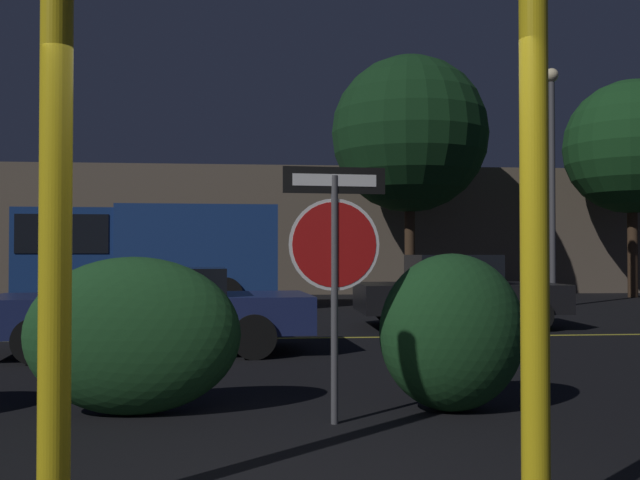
# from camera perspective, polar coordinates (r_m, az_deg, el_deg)

# --- Properties ---
(road_center_stripe) EXTENTS (38.17, 0.12, 0.01)m
(road_center_stripe) POSITION_cam_1_polar(r_m,az_deg,el_deg) (11.92, -4.63, -7.85)
(road_center_stripe) COLOR gold
(road_center_stripe) RESTS_ON ground_plane
(stop_sign) EXTENTS (0.86, 0.09, 2.12)m
(stop_sign) POSITION_cam_1_polar(r_m,az_deg,el_deg) (5.89, 1.16, -0.28)
(stop_sign) COLOR #4C4C51
(stop_sign) RESTS_ON ground_plane
(yellow_pole_left) EXTENTS (0.17, 0.17, 3.13)m
(yellow_pole_left) POSITION_cam_1_polar(r_m,az_deg,el_deg) (4.03, -20.40, 1.34)
(yellow_pole_left) COLOR yellow
(yellow_pole_left) RESTS_ON ground_plane
(yellow_pole_right) EXTENTS (0.15, 0.15, 3.00)m
(yellow_pole_right) POSITION_cam_1_polar(r_m,az_deg,el_deg) (3.79, 16.78, 0.47)
(yellow_pole_right) COLOR yellow
(yellow_pole_right) RESTS_ON ground_plane
(hedge_bush_2) EXTENTS (1.87, 0.77, 1.38)m
(hedge_bush_2) POSITION_cam_1_polar(r_m,az_deg,el_deg) (6.46, -14.73, -7.41)
(hedge_bush_2) COLOR #1E4C23
(hedge_bush_2) RESTS_ON ground_plane
(hedge_bush_3) EXTENTS (1.31, 0.90, 1.40)m
(hedge_bush_3) POSITION_cam_1_polar(r_m,az_deg,el_deg) (6.50, 10.52, -7.26)
(hedge_bush_3) COLOR #19421E
(hedge_bush_3) RESTS_ON ground_plane
(passing_car_2) EXTENTS (4.63, 2.17, 1.20)m
(passing_car_2) POSITION_cam_1_polar(r_m,az_deg,el_deg) (10.42, -13.12, -5.32)
(passing_car_2) COLOR navy
(passing_car_2) RESTS_ON ground_plane
(passing_car_3) EXTENTS (3.93, 2.11, 1.38)m
(passing_car_3) POSITION_cam_1_polar(r_m,az_deg,el_deg) (13.91, 10.84, -4.04)
(passing_car_3) COLOR black
(passing_car_3) RESTS_ON ground_plane
(delivery_truck) EXTENTS (6.34, 2.69, 2.61)m
(delivery_truck) POSITION_cam_1_polar(r_m,az_deg,el_deg) (18.63, -13.83, -0.75)
(delivery_truck) COLOR navy
(delivery_truck) RESTS_ON ground_plane
(street_lamp) EXTENTS (0.37, 0.37, 6.31)m
(street_lamp) POSITION_cam_1_polar(r_m,az_deg,el_deg) (19.83, 18.07, 5.74)
(street_lamp) COLOR #4C4C51
(street_lamp) RESTS_ON ground_plane
(tree_0) EXTENTS (4.32, 4.32, 7.03)m
(tree_0) POSITION_cam_1_polar(r_m,az_deg,el_deg) (25.35, 23.67, 6.81)
(tree_0) COLOR #422D1E
(tree_0) RESTS_ON ground_plane
(tree_2) EXTENTS (4.87, 4.87, 7.57)m
(tree_2) POSITION_cam_1_polar(r_m,az_deg,el_deg) (22.61, 7.17, 8.36)
(tree_2) COLOR #422D1E
(tree_2) RESTS_ON ground_plane
(building_backdrop) EXTENTS (34.11, 3.89, 4.46)m
(building_backdrop) POSITION_cam_1_polar(r_m,az_deg,el_deg) (26.40, -7.88, 0.69)
(building_backdrop) COLOR #6B5B4C
(building_backdrop) RESTS_ON ground_plane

